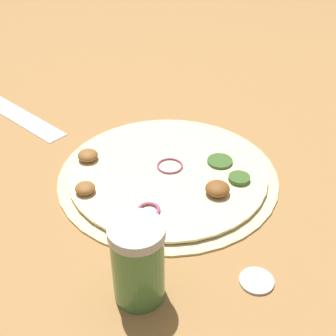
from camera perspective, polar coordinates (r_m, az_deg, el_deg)
ground_plane at (r=0.75m, az=0.00°, el=-1.06°), size 3.00×3.00×0.00m
pizza at (r=0.75m, az=-0.05°, el=-0.76°), size 0.35×0.35×0.03m
spice_jar at (r=0.54m, az=-3.68°, el=-11.40°), size 0.06×0.06×0.11m
loose_cap at (r=0.60m, az=10.76°, el=-13.25°), size 0.04×0.04×0.01m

